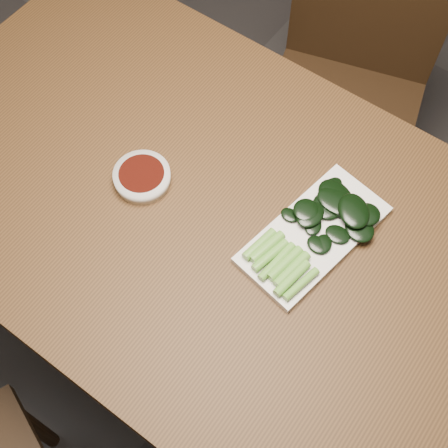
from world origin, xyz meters
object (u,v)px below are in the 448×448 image
(serving_plate, at_px, (313,234))
(chair_far, at_px, (348,82))
(table, at_px, (222,232))
(gai_lan, at_px, (320,226))
(sauce_bowl, at_px, (142,177))

(serving_plate, bearing_deg, chair_far, 110.26)
(table, bearing_deg, gai_lan, 24.24)
(chair_far, relative_size, serving_plate, 2.87)
(table, distance_m, gai_lan, 0.21)
(table, height_order, sauce_bowl, sauce_bowl)
(sauce_bowl, distance_m, gai_lan, 0.35)
(chair_far, bearing_deg, sauce_bowl, -116.15)
(sauce_bowl, bearing_deg, chair_far, 80.27)
(sauce_bowl, height_order, gai_lan, gai_lan)
(table, distance_m, serving_plate, 0.19)
(table, height_order, gai_lan, gai_lan)
(chair_far, xyz_separation_m, gai_lan, (0.22, -0.57, 0.29))
(serving_plate, bearing_deg, sauce_bowl, -164.41)
(table, relative_size, gai_lan, 5.05)
(chair_far, height_order, serving_plate, chair_far)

